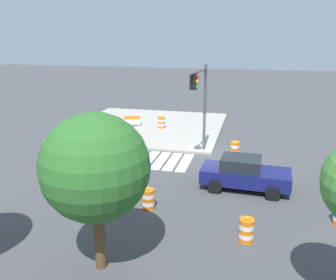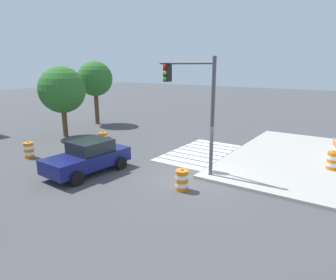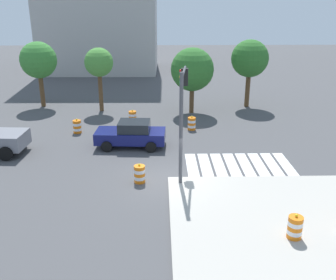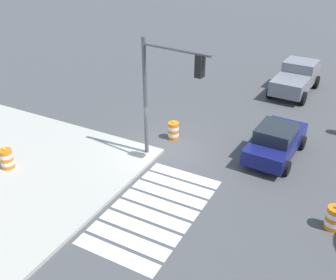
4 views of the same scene
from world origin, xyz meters
TOP-DOWN VIEW (x-y plane):
  - ground_plane at (0.00, 0.00)m, footprint 120.00×120.00m
  - sidewalk_corner at (6.00, -6.00)m, footprint 12.00×12.00m
  - crosswalk_stripes at (4.00, 1.80)m, footprint 5.85×3.20m
  - sports_car at (-2.18, 4.79)m, footprint 4.40×2.33m
  - traffic_barrel_crosswalk_end at (-1.44, -0.24)m, footprint 0.56×0.56m
  - traffic_barrel_median_near at (-2.44, 9.60)m, footprint 0.56×0.56m
  - traffic_barrel_median_far at (1.84, 7.93)m, footprint 0.56×0.56m
  - traffic_barrel_on_sidewalk at (4.71, -5.36)m, footprint 0.56×0.56m
  - construction_barricade at (7.16, -5.35)m, footprint 1.39×1.05m
  - traffic_light_pole at (0.72, 0.53)m, footprint 0.60×3.28m
  - street_tree_streetside_near at (2.17, 12.27)m, footprint 3.39×3.39m

SIDE VIEW (x-z plane):
  - ground_plane at x=0.00m, z-range 0.00..0.00m
  - crosswalk_stripes at x=4.00m, z-range 0.00..0.02m
  - sidewalk_corner at x=6.00m, z-range 0.00..0.15m
  - traffic_barrel_crosswalk_end at x=-1.44m, z-range -0.06..0.96m
  - traffic_barrel_median_near at x=-2.44m, z-range -0.06..0.96m
  - traffic_barrel_median_far at x=1.84m, z-range -0.06..0.96m
  - traffic_barrel_on_sidewalk at x=4.71m, z-range 0.09..1.11m
  - construction_barricade at x=7.16m, z-range 0.22..1.22m
  - sports_car at x=-2.18m, z-range 0.00..1.63m
  - street_tree_streetside_near at x=2.17m, z-range 0.89..6.09m
  - traffic_light_pole at x=0.72m, z-range 1.16..6.66m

